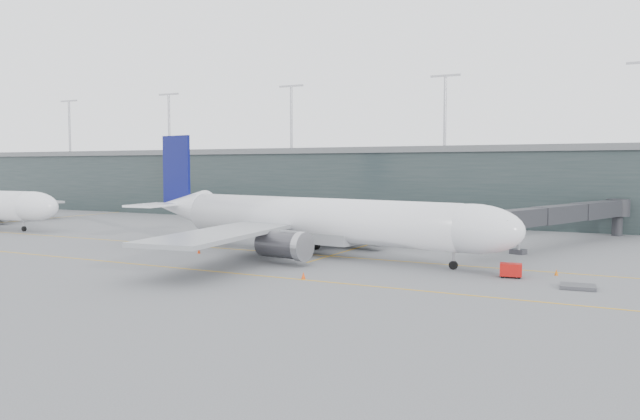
% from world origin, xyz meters
% --- Properties ---
extents(ground, '(320.00, 320.00, 0.00)m').
position_xyz_m(ground, '(0.00, 0.00, 0.00)').
color(ground, '#56575B').
rests_on(ground, ground).
extents(taxiline_a, '(160.00, 0.25, 0.02)m').
position_xyz_m(taxiline_a, '(0.00, -4.00, 0.01)').
color(taxiline_a, '#CC9413').
rests_on(taxiline_a, ground).
extents(taxiline_b, '(160.00, 0.25, 0.02)m').
position_xyz_m(taxiline_b, '(0.00, -20.00, 0.01)').
color(taxiline_b, '#CC9413').
rests_on(taxiline_b, ground).
extents(taxiline_lead_main, '(0.25, 60.00, 0.02)m').
position_xyz_m(taxiline_lead_main, '(5.00, 20.00, 0.01)').
color(taxiline_lead_main, '#CC9413').
rests_on(taxiline_lead_main, ground).
extents(taxiline_lead_adj, '(0.25, 60.00, 0.02)m').
position_xyz_m(taxiline_lead_adj, '(-75.00, 20.00, 0.01)').
color(taxiline_lead_adj, '#CC9413').
rests_on(taxiline_lead_adj, ground).
extents(terminal, '(240.00, 36.00, 29.00)m').
position_xyz_m(terminal, '(-0.00, 58.00, 7.62)').
color(terminal, '#1E292A').
rests_on(terminal, ground).
extents(main_aircraft, '(56.84, 52.82, 15.97)m').
position_xyz_m(main_aircraft, '(2.34, -3.80, 4.48)').
color(main_aircraft, white).
rests_on(main_aircraft, ground).
extents(jet_bridge, '(16.22, 43.48, 6.00)m').
position_xyz_m(jet_bridge, '(28.44, 21.81, 4.49)').
color(jet_bridge, '#26272A').
rests_on(jet_bridge, ground).
extents(gse_cart, '(2.35, 1.71, 1.47)m').
position_xyz_m(gse_cart, '(28.23, -9.41, 0.82)').
color(gse_cart, '#A80F0C').
rests_on(gse_cart, ground).
extents(baggage_dolly, '(3.34, 2.78, 0.31)m').
position_xyz_m(baggage_dolly, '(34.79, -12.35, 0.19)').
color(baggage_dolly, '#3B3B40').
rests_on(baggage_dolly, ground).
extents(uld_a, '(2.66, 2.36, 2.03)m').
position_xyz_m(uld_a, '(-6.54, 9.52, 1.07)').
color(uld_a, '#39393E').
rests_on(uld_a, ground).
extents(uld_b, '(2.27, 1.82, 2.05)m').
position_xyz_m(uld_b, '(-2.44, 11.71, 1.08)').
color(uld_b, '#39393E').
rests_on(uld_b, ground).
extents(uld_c, '(2.23, 1.87, 1.88)m').
position_xyz_m(uld_c, '(-1.22, 10.13, 0.99)').
color(uld_c, '#39393E').
rests_on(uld_c, ground).
extents(cone_nose, '(0.41, 0.41, 0.65)m').
position_xyz_m(cone_nose, '(32.21, -5.87, 0.33)').
color(cone_nose, '#CF5C0B').
rests_on(cone_nose, ground).
extents(cone_wing_stbd, '(0.45, 0.45, 0.71)m').
position_xyz_m(cone_wing_stbd, '(9.75, -19.60, 0.36)').
color(cone_wing_stbd, '#DB430C').
rests_on(cone_wing_stbd, ground).
extents(cone_wing_port, '(0.41, 0.41, 0.66)m').
position_xyz_m(cone_wing_port, '(8.12, 11.67, 0.33)').
color(cone_wing_port, red).
rests_on(cone_wing_port, ground).
extents(cone_tail, '(0.44, 0.44, 0.69)m').
position_xyz_m(cone_tail, '(-11.20, -9.54, 0.35)').
color(cone_tail, red).
rests_on(cone_tail, ground).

